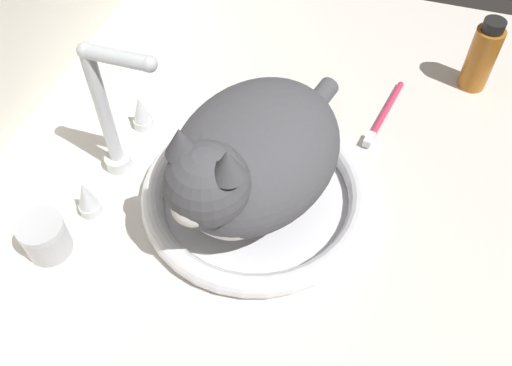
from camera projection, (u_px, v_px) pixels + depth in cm
name	position (u px, v px, depth cm)	size (l,w,h in cm)	color
countertop	(239.00, 215.00, 80.40)	(121.94, 78.31, 3.00)	silver
sink_basin	(256.00, 194.00, 79.12)	(32.95, 32.95, 3.19)	white
faucet	(113.00, 126.00, 77.16)	(21.10, 11.56, 22.91)	silver
cat	(249.00, 159.00, 70.82)	(38.64, 26.58, 19.48)	#4C4C51
metal_jar	(45.00, 237.00, 72.81)	(6.16, 6.16, 5.78)	#B2B5BA
amber_bottle	(482.00, 56.00, 91.09)	(4.71, 4.71, 13.04)	#B2661E
toothbrush	(383.00, 115.00, 90.32)	(16.72, 4.31, 1.70)	#D83359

